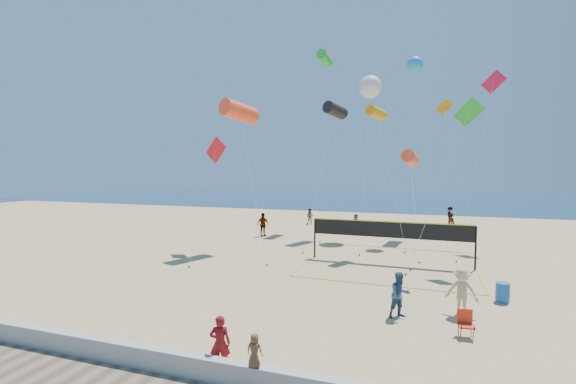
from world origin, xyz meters
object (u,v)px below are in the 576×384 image
(camp_chair, at_px, (465,322))
(volleyball_net, at_px, (390,234))
(trash_barrel, at_px, (503,292))
(woman, at_px, (220,343))

(camp_chair, relative_size, volleyball_net, 0.10)
(trash_barrel, distance_m, volleyball_net, 7.25)
(volleyball_net, bearing_deg, camp_chair, -70.89)
(woman, relative_size, trash_barrel, 1.94)
(woman, relative_size, camp_chair, 1.57)
(camp_chair, relative_size, trash_barrel, 1.23)
(woman, distance_m, volleyball_net, 14.24)
(volleyball_net, bearing_deg, woman, -103.21)
(woman, distance_m, trash_barrel, 11.98)
(trash_barrel, height_order, volleyball_net, volleyball_net)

